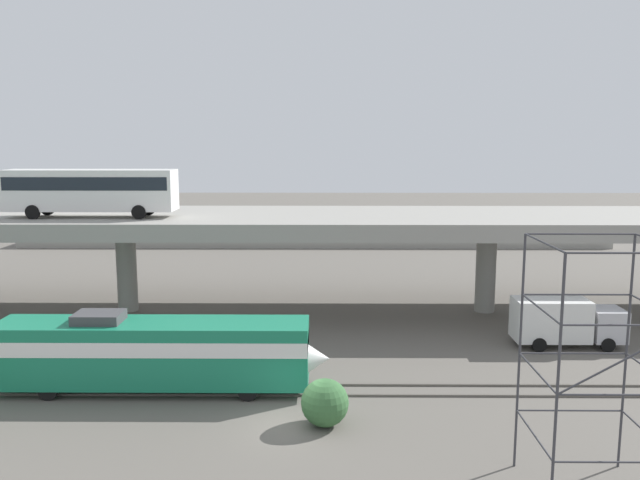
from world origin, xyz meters
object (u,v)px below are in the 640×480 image
object	(u,v)px
train_locomotive	(169,350)
parked_car_6	(246,219)
parked_car_1	(465,222)
parked_car_3	(138,222)
service_truck_west	(565,321)
scaffolding_tower	(597,362)
parked_car_5	(274,223)
transit_bus_on_overpass	(91,188)
parked_car_0	(514,223)
parked_car_2	(408,226)
parked_car_4	(486,220)

from	to	relation	value
train_locomotive	parked_car_6	world-z (taller)	train_locomotive
parked_car_1	parked_car_3	distance (m)	42.22
service_truck_west	scaffolding_tower	bearing A→B (deg)	-107.15
service_truck_west	parked_car_5	xyz separation A→B (m)	(-21.61, 42.32, 0.72)
scaffolding_tower	parked_car_1	bearing A→B (deg)	82.20
transit_bus_on_overpass	parked_car_6	size ratio (longest dim) A/B	3.00
train_locomotive	service_truck_west	xyz separation A→B (m)	(23.15, 7.55, -0.55)
parked_car_0	parked_car_1	xyz separation A→B (m)	(-5.96, 0.83, 0.00)
service_truck_west	parked_car_1	bearing A→B (deg)	86.14
transit_bus_on_overpass	parked_car_1	distance (m)	51.15
parked_car_2	parked_car_3	bearing A→B (deg)	174.72
parked_car_3	parked_car_5	world-z (taller)	same
train_locomotive	parked_car_1	bearing A→B (deg)	62.85
scaffolding_tower	parked_car_3	size ratio (longest dim) A/B	2.14
parked_car_5	parked_car_6	xyz separation A→B (m)	(-4.11, 4.34, -0.00)
parked_car_2	parked_car_1	bearing A→B (deg)	21.99
parked_car_3	parked_car_5	distance (m)	17.72
parked_car_2	parked_car_3	world-z (taller)	same
parked_car_0	parked_car_4	xyz separation A→B (m)	(-2.70, 3.18, -0.00)
parked_car_6	parked_car_3	bearing A→B (deg)	-166.27
train_locomotive	parked_car_0	size ratio (longest dim) A/B	3.82
parked_car_0	parked_car_1	bearing A→B (deg)	172.02
scaffolding_tower	parked_car_0	xyz separation A→B (m)	(14.28, 59.96, -2.79)
transit_bus_on_overpass	service_truck_west	size ratio (longest dim) A/B	1.76
parked_car_0	parked_car_2	distance (m)	13.88
transit_bus_on_overpass	parked_car_0	bearing A→B (deg)	41.56
parked_car_1	parked_car_2	bearing A→B (deg)	-158.01
parked_car_1	parked_car_6	xyz separation A→B (m)	(-28.64, 3.38, -0.00)
parked_car_5	service_truck_west	bearing A→B (deg)	117.05
scaffolding_tower	parked_car_2	size ratio (longest dim) A/B	2.34
parked_car_1	parked_car_4	distance (m)	4.01
parked_car_4	train_locomotive	bearing A→B (deg)	-118.88
parked_car_3	parked_car_4	distance (m)	45.53
parked_car_3	parked_car_6	world-z (taller)	same
scaffolding_tower	parked_car_0	distance (m)	61.70
parked_car_5	parked_car_6	world-z (taller)	same
parked_car_2	parked_car_3	distance (m)	34.63
parked_car_5	scaffolding_tower	bearing A→B (deg)	105.15
transit_bus_on_overpass	parked_car_3	xyz separation A→B (m)	(-7.51, 36.96, -7.13)
parked_car_5	parked_car_2	bearing A→B (deg)	172.67
scaffolding_tower	parked_car_0	bearing A→B (deg)	76.60
parked_car_0	parked_car_6	distance (m)	34.85
transit_bus_on_overpass	scaffolding_tower	distance (m)	35.87
train_locomotive	service_truck_west	bearing A→B (deg)	18.07
parked_car_2	transit_bus_on_overpass	bearing A→B (deg)	-128.62
transit_bus_on_overpass	parked_car_0	distance (m)	54.82
train_locomotive	parked_car_4	world-z (taller)	train_locomotive
transit_bus_on_overpass	parked_car_5	size ratio (longest dim) A/B	2.71
service_truck_west	parked_car_6	size ratio (longest dim) A/B	1.70
parked_car_0	service_truck_west	bearing A→B (deg)	-101.81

